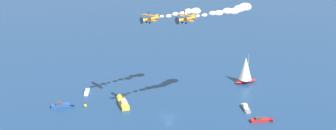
% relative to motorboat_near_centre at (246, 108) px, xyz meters
% --- Properties ---
extents(ground_plane, '(2000.00, 2000.00, 0.00)m').
position_rel_motorboat_near_centre_xyz_m(ground_plane, '(14.22, 23.86, -0.55)').
color(ground_plane, navy).
extents(motorboat_near_centre, '(6.73, 5.57, 2.03)m').
position_rel_motorboat_near_centre_xyz_m(motorboat_near_centre, '(0.00, 0.00, 0.00)').
color(motorboat_near_centre, '#9E9993').
rests_on(motorboat_near_centre, ground_plane).
extents(motorboat_far_port, '(10.66, 6.98, 3.05)m').
position_rel_motorboat_near_centre_xyz_m(motorboat_far_port, '(33.07, 29.13, 0.28)').
color(motorboat_far_port, gold).
rests_on(motorboat_far_port, ground_plane).
extents(sailboat_far_stbd, '(6.64, 9.74, 12.13)m').
position_rel_motorboat_near_centre_xyz_m(sailboat_far_stbd, '(16.48, -19.60, 4.99)').
color(sailboat_far_stbd, '#B21E1E').
rests_on(sailboat_far_stbd, ground_plane).
extents(motorboat_inshore, '(5.62, 8.08, 2.34)m').
position_rel_motorboat_near_centre_xyz_m(motorboat_inshore, '(45.77, 45.72, 0.08)').
color(motorboat_inshore, '#23478C').
rests_on(motorboat_inshore, ground_plane).
extents(motorboat_offshore, '(5.85, 7.15, 2.15)m').
position_rel_motorboat_near_centre_xyz_m(motorboat_offshore, '(-9.42, 3.06, 0.03)').
color(motorboat_offshore, '#B21E1E').
rests_on(motorboat_offshore, ground_plane).
extents(motorboat_trailing, '(5.48, 5.00, 1.72)m').
position_rel_motorboat_near_centre_xyz_m(motorboat_trailing, '(50.37, 33.04, -0.09)').
color(motorboat_trailing, white).
rests_on(motorboat_trailing, ground_plane).
extents(marker_buoy, '(1.10, 1.10, 2.10)m').
position_rel_motorboat_near_centre_xyz_m(marker_buoy, '(40.57, 40.16, -0.16)').
color(marker_buoy, yellow).
rests_on(marker_buoy, ground_plane).
extents(biplane_lead, '(7.45, 6.87, 3.64)m').
position_rel_motorboat_near_centre_xyz_m(biplane_lead, '(5.65, 25.06, 35.72)').
color(biplane_lead, orange).
extents(wingwalker_lead, '(1.50, 0.25, 1.53)m').
position_rel_motorboat_near_centre_xyz_m(wingwalker_lead, '(5.91, 25.04, 37.86)').
color(wingwalker_lead, black).
extents(smoke_trail_lead, '(4.79, 24.36, 3.45)m').
position_rel_motorboat_near_centre_xyz_m(smoke_trail_lead, '(3.58, 4.50, 35.49)').
color(smoke_trail_lead, silver).
extents(biplane_wingman, '(7.45, 6.87, 3.64)m').
position_rel_motorboat_near_centre_xyz_m(biplane_wingman, '(23.03, 24.55, 32.33)').
color(biplane_wingman, orange).
extents(wingwalker_wingman, '(1.50, 0.25, 1.53)m').
position_rel_motorboat_near_centre_xyz_m(wingwalker_wingman, '(23.29, 24.54, 34.47)').
color(wingwalker_wingman, '#1E4CB2').
extents(smoke_trail_wingman, '(4.17, 17.70, 2.91)m').
position_rel_motorboat_near_centre_xyz_m(smoke_trail_wingman, '(21.30, 8.63, 32.06)').
color(smoke_trail_wingman, silver).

